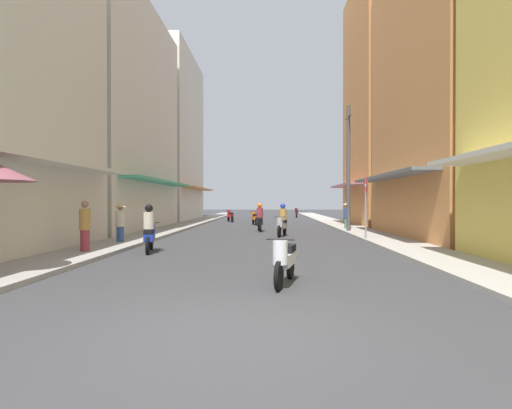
{
  "coord_description": "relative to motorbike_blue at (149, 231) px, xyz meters",
  "views": [
    {
      "loc": [
        0.49,
        -5.03,
        1.67
      ],
      "look_at": [
        -0.27,
        16.33,
        1.51
      ],
      "focal_mm": 28.41,
      "sensor_mm": 36.0,
      "label": 1
    }
  ],
  "objects": [
    {
      "name": "motorbike_maroon",
      "position": [
        6.72,
        29.75,
        -0.2
      ],
      "size": [
        0.55,
        1.81,
        0.96
      ],
      "color": "black",
      "rests_on": "ground"
    },
    {
      "name": "building_left_mid",
      "position": [
        -5.85,
        10.17,
        5.82
      ],
      "size": [
        7.05,
        12.31,
        13.05
      ],
      "color": "silver",
      "rests_on": "ground"
    },
    {
      "name": "motorbike_blue",
      "position": [
        0.0,
        0.0,
        0.0
      ],
      "size": [
        0.61,
        1.79,
        1.58
      ],
      "color": "black",
      "rests_on": "ground"
    },
    {
      "name": "motorbike_orange",
      "position": [
        2.83,
        15.63,
        -0.2
      ],
      "size": [
        0.62,
        1.79,
        0.96
      ],
      "color": "black",
      "rests_on": "ground"
    },
    {
      "name": "ground_plane",
      "position": [
        3.47,
        13.55,
        -0.7
      ],
      "size": [
        112.81,
        112.81,
        0.0
      ],
      "primitive_type": "plane",
      "color": "#38383A"
    },
    {
      "name": "building_left_far",
      "position": [
        -5.86,
        22.46,
        6.56
      ],
      "size": [
        7.05,
        10.79,
        14.54
      ],
      "color": "silver",
      "rests_on": "ground"
    },
    {
      "name": "sidewalk_right",
      "position": [
        8.82,
        13.55,
        -0.64
      ],
      "size": [
        1.97,
        59.28,
        0.12
      ],
      "primitive_type": "cube",
      "color": "#ADA89E",
      "rests_on": "ground"
    },
    {
      "name": "motorbike_black",
      "position": [
        3.36,
        9.51,
        0.0
      ],
      "size": [
        0.55,
        1.81,
        1.58
      ],
      "color": "black",
      "rests_on": "ground"
    },
    {
      "name": "utility_pole",
      "position": [
        8.08,
        8.39,
        2.73
      ],
      "size": [
        0.2,
        1.2,
        6.72
      ],
      "color": "#4C4C4F",
      "rests_on": "ground"
    },
    {
      "name": "motorbike_white",
      "position": [
        4.25,
        -5.04,
        -0.2
      ],
      "size": [
        0.64,
        1.78,
        0.96
      ],
      "color": "black",
      "rests_on": "ground"
    },
    {
      "name": "building_right_far",
      "position": [
        12.8,
        15.41,
        7.79
      ],
      "size": [
        7.05,
        8.5,
        17.0
      ],
      "color": "#D88C4C",
      "rests_on": "ground"
    },
    {
      "name": "street_sign_no_entry",
      "position": [
        7.98,
        4.07,
        1.01
      ],
      "size": [
        0.07,
        0.6,
        2.65
      ],
      "color": "gray",
      "rests_on": "ground"
    },
    {
      "name": "motorbike_red",
      "position": [
        0.67,
        19.92,
        -0.2
      ],
      "size": [
        0.78,
        1.73,
        0.96
      ],
      "color": "black",
      "rests_on": "ground"
    },
    {
      "name": "motorbike_silver",
      "position": [
        4.53,
        6.23,
        0.0
      ],
      "size": [
        0.65,
        1.78,
        1.58
      ],
      "color": "black",
      "rests_on": "ground"
    },
    {
      "name": "building_right_mid",
      "position": [
        12.8,
        5.36,
        6.55
      ],
      "size": [
        7.05,
        10.21,
        14.52
      ],
      "color": "#D88C4C",
      "rests_on": "ground"
    },
    {
      "name": "pedestrian_foreground",
      "position": [
        -1.81,
        2.23,
        0.21
      ],
      "size": [
        0.44,
        0.44,
        1.62
      ],
      "color": "#334C8C",
      "rests_on": "ground"
    },
    {
      "name": "pedestrian_crossing",
      "position": [
        8.37,
        10.36,
        0.21
      ],
      "size": [
        0.44,
        0.44,
        1.62
      ],
      "color": "#598C59",
      "rests_on": "ground"
    },
    {
      "name": "pedestrian_far",
      "position": [
        -1.81,
        -0.72,
        0.14
      ],
      "size": [
        0.34,
        0.34,
        1.69
      ],
      "color": "#99333F",
      "rests_on": "ground"
    },
    {
      "name": "sidewalk_left",
      "position": [
        -1.88,
        13.55,
        -0.64
      ],
      "size": [
        1.97,
        59.28,
        0.12
      ],
      "primitive_type": "cube",
      "color": "#9E9991",
      "rests_on": "ground"
    }
  ]
}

